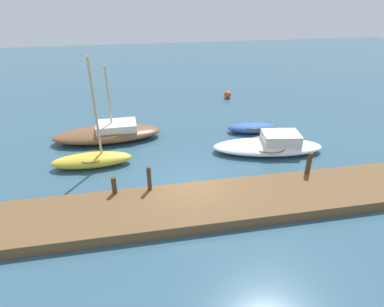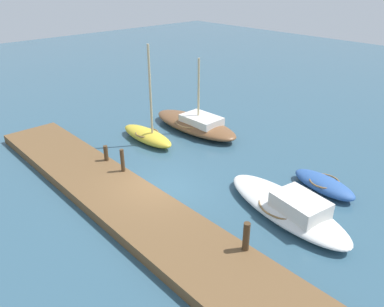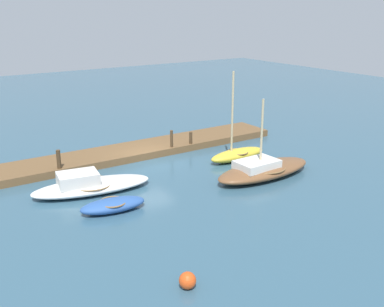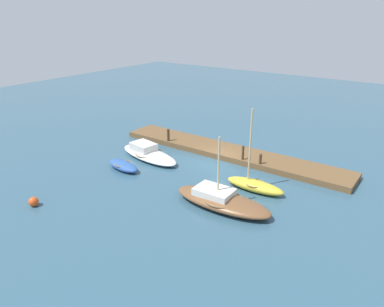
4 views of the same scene
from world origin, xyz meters
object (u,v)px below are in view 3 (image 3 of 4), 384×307
sailboat_brown (263,169)px  motorboat_white (90,185)px  mooring_post_west (191,138)px  marker_buoy (188,280)px  mooring_post_mid_east (59,159)px  rowboat_yellow (238,154)px  dinghy_blue (113,205)px  mooring_post_mid_west (172,139)px

sailboat_brown → motorboat_white: sailboat_brown is taller
mooring_post_west → marker_buoy: 15.41m
mooring_post_mid_east → rowboat_yellow: bearing=161.5°
sailboat_brown → mooring_post_west: sailboat_brown is taller
mooring_post_west → sailboat_brown: bearing=94.8°
sailboat_brown → motorboat_white: 9.25m
dinghy_blue → sailboat_brown: bearing=-175.4°
motorboat_white → marker_buoy: bearing=96.7°
rowboat_yellow → marker_buoy: size_ratio=9.28×
sailboat_brown → rowboat_yellow: bearing=-104.0°
motorboat_white → rowboat_yellow: rowboat_yellow is taller
motorboat_white → mooring_post_mid_east: (0.48, -3.14, 0.56)m
sailboat_brown → mooring_post_mid_east: size_ratio=5.96×
motorboat_white → rowboat_yellow: (-9.36, 0.15, 0.01)m
marker_buoy → rowboat_yellow: bearing=-136.0°
sailboat_brown → rowboat_yellow: size_ratio=1.16×
rowboat_yellow → dinghy_blue: rowboat_yellow is taller
dinghy_blue → mooring_post_mid_east: size_ratio=3.00×
sailboat_brown → motorboat_white: (8.68, -3.20, -0.06)m
sailboat_brown → dinghy_blue: size_ratio=1.99×
sailboat_brown → mooring_post_west: 6.37m
rowboat_yellow → mooring_post_mid_east: 10.39m
motorboat_white → mooring_post_mid_west: 7.43m
sailboat_brown → marker_buoy: 11.18m
rowboat_yellow → mooring_post_mid_west: 4.27m
motorboat_white → rowboat_yellow: size_ratio=1.15×
sailboat_brown → mooring_post_west: (0.53, -6.34, 0.36)m
sailboat_brown → marker_buoy: size_ratio=10.72×
mooring_post_west → mooring_post_mid_east: mooring_post_mid_east is taller
sailboat_brown → rowboat_yellow: 3.12m
rowboat_yellow → mooring_post_west: rowboat_yellow is taller
motorboat_white → mooring_post_west: bearing=-149.6°
mooring_post_west → mooring_post_mid_east: 8.63m
rowboat_yellow → mooring_post_west: 3.53m
dinghy_blue → marker_buoy: bearing=93.9°
mooring_post_mid_west → marker_buoy: 14.66m
marker_buoy → motorboat_white: bearing=-92.7°
sailboat_brown → marker_buoy: sailboat_brown is taller
motorboat_white → rowboat_yellow: bearing=-171.6°
motorboat_white → dinghy_blue: motorboat_white is taller
sailboat_brown → mooring_post_west: bearing=-86.7°
dinghy_blue → mooring_post_mid_east: mooring_post_mid_east is taller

